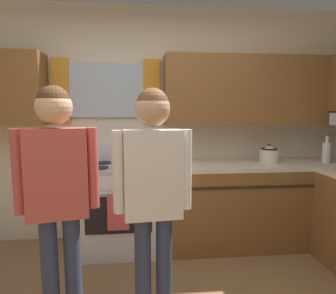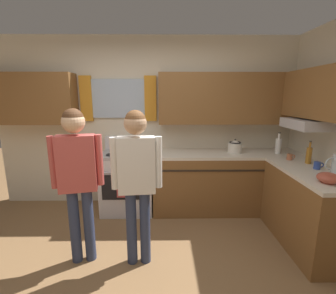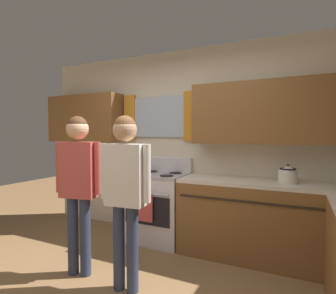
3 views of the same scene
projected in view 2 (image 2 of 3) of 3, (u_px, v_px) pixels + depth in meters
ground_plane at (132, 286)px, 2.20m from camera, size 12.00×12.00×0.00m
back_wall_unit at (148, 114)px, 3.67m from camera, size 4.60×0.42×2.60m
kitchen_counter_run at (250, 189)px, 3.31m from camera, size 2.16×1.83×0.90m
stove_oven at (128, 180)px, 3.61m from camera, size 0.75×0.67×1.10m
bottle_milk_white at (278, 145)px, 3.44m from camera, size 0.08×0.08×0.31m
bottle_oil_amber at (309, 155)px, 2.94m from camera, size 0.06×0.06×0.29m
cup_terracotta at (290, 157)px, 3.12m from camera, size 0.11×0.07×0.08m
mug_cobalt_blue at (317, 165)px, 2.72m from camera, size 0.11×0.07×0.08m
stovetop_kettle at (235, 146)px, 3.50m from camera, size 0.27×0.20×0.21m
mixing_bowl at (328, 178)px, 2.29m from camera, size 0.20×0.20×0.10m
adult_left at (77, 169)px, 2.35m from camera, size 0.49×0.23×1.61m
adult_in_plaid at (137, 171)px, 2.32m from camera, size 0.50×0.22×1.60m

